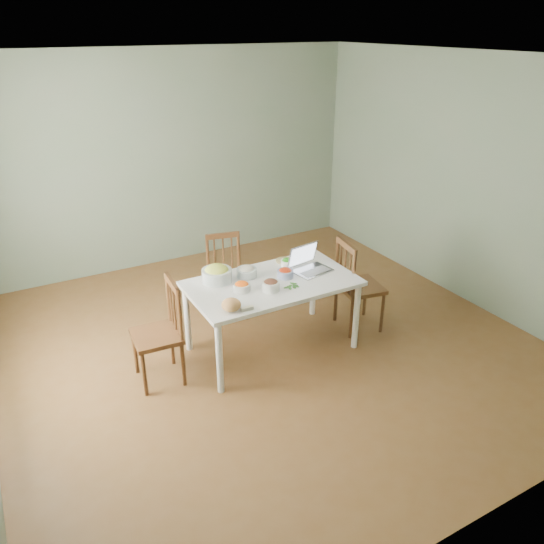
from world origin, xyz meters
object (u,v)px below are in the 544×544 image
chair_left (156,334)px  dining_table (272,316)px  chair_right (360,285)px  laptop (313,260)px  bowl_squash (217,273)px  bread_boule (231,305)px  chair_far (227,278)px

chair_left → dining_table: bearing=91.1°
dining_table → chair_right: 1.01m
dining_table → chair_right: (1.00, -0.07, 0.12)m
chair_left → laptop: laptop is taller
chair_right → bowl_squash: bearing=87.3°
bread_boule → laptop: laptop is taller
bread_boule → bowl_squash: bearing=78.2°
laptop → chair_far: bearing=114.3°
dining_table → chair_far: (-0.10, 0.82, 0.08)m
dining_table → bowl_squash: bowl_squash is taller
bowl_squash → chair_left: bearing=-163.5°
bowl_squash → laptop: (0.90, -0.26, 0.04)m
dining_table → bowl_squash: (-0.45, 0.26, 0.45)m
dining_table → bread_boule: 0.77m
chair_right → bread_boule: 1.62m
bread_boule → bowl_squash: size_ratio=0.59×
laptop → dining_table: bearing=170.3°
chair_far → bowl_squash: bearing=-109.7°
dining_table → bowl_squash: bearing=150.0°
chair_far → chair_right: 1.42m
chair_far → bowl_squash: 0.76m
chair_right → laptop: chair_right is taller
chair_far → chair_left: chair_left is taller
chair_left → bowl_squash: (0.69, 0.20, 0.34)m
chair_far → chair_left: 1.29m
chair_right → chair_left: bearing=96.7°
chair_left → bread_boule: (0.57, -0.37, 0.31)m
chair_left → bread_boule: size_ratio=5.73×
chair_right → laptop: bearing=92.7°
bread_boule → bowl_squash: bowl_squash is taller
bowl_squash → chair_far: bearing=57.9°
chair_left → laptop: bearing=91.9°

